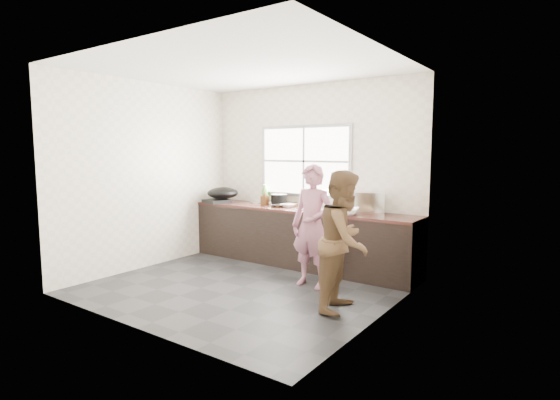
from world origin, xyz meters
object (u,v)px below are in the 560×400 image
Objects in this scene: pot_lid_right at (258,202)px; black_pot at (279,200)px; bottle_brown_short at (278,199)px; pot_lid_left at (226,201)px; wok at (223,193)px; bowl_mince at (288,206)px; bowl_held at (319,210)px; glass_jar at (263,200)px; bottle_brown_tall at (265,199)px; cutting_board at (287,204)px; person_side at (344,241)px; bowl_crabs at (348,213)px; woman at (312,230)px; plate_food at (270,203)px; burner at (217,201)px; bottle_green at (265,193)px; dish_rack at (370,203)px.

black_pot is at bearing -15.15° from pot_lid_right.
pot_lid_left is (-0.96, -0.17, -0.09)m from bottle_brown_short.
black_pot is at bearing 10.32° from wok.
bowl_mince is 1.18× the size of bowl_held.
glass_jar is (-0.64, 0.23, 0.02)m from bowl_mince.
bottle_brown_tall reaches higher than bowl_mince.
pot_lid_left is at bearing -172.82° from cutting_board.
bottle_brown_short reaches higher than cutting_board.
person_side is 1.17m from bowl_crabs.
bottle_brown_tall reaches higher than pot_lid_right.
bowl_crabs is 0.39× the size of wok.
woman is 1.72m from plate_food.
pot_lid_right reaches higher than pot_lid_left.
glass_jar is 0.42× the size of pot_lid_left.
glass_jar reaches higher than burner.
bowl_crabs is 2.14× the size of glass_jar.
cutting_board is 0.21m from bottle_brown_short.
bottle_green is at bearing 16.65° from pot_lid_left.
pot_lid_right is (-0.16, 0.00, -0.15)m from bottle_green.
bowl_mince is at bearing 162.30° from bowl_held.
pot_lid_right is at bearing 180.00° from bottle_green.
bottle_brown_tall is at bearing -158.75° from black_pot.
bowl_held is (0.80, -0.38, 0.01)m from cutting_board.
pot_lid_right is (-2.05, 0.14, -0.14)m from dish_rack.
burner is at bearing -167.38° from bottle_brown_tall.
woman is 5.94× the size of plate_food.
person_side is 2.58m from plate_food.
burner is at bearing -121.88° from wok.
bowl_mince is 1.30m from burner.
bowl_held is 0.71m from dish_rack.
woman is 1.55m from bottle_brown_tall.
bowl_crabs is 1.36m from black_pot.
bottle_green is 0.11m from glass_jar.
woman is 2.32m from pot_lid_left.
dish_rack reaches higher than pot_lid_left.
plate_food is at bearing 155.95° from bowl_mince.
wok is at bearing -172.84° from bottle_brown_tall.
bottle_brown_tall is at bearing -1.85° from pot_lid_left.
bottle_brown_tall is at bearing -179.45° from bowl_mince.
bowl_crabs is at bearing 16.41° from person_side.
bottle_brown_short is (0.28, -0.03, -0.06)m from bottle_green.
bottle_brown_tall is (-1.10, 0.21, 0.07)m from bowl_held.
bottle_green is at bearing 126.34° from bottle_brown_tall.
pot_lid_right is at bearing 163.39° from bowl_mince.
bowl_mince is at bearing 43.09° from person_side.
bottle_brown_short is (-0.10, 0.12, 0.00)m from black_pot.
bowl_held is 1.95m from burner.
black_pot is at bearing 163.31° from dish_rack.
bowl_crabs reaches higher than pot_lid_right.
woman is 0.62m from bowl_crabs.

